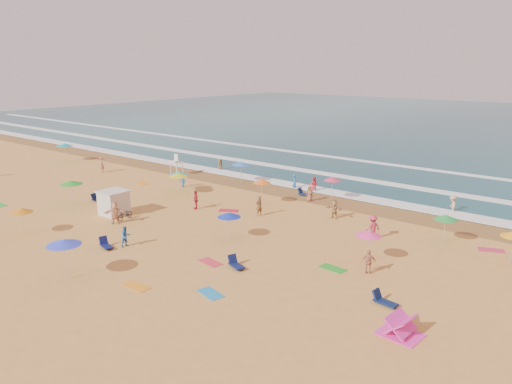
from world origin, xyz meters
The scene contains 13 objects.
ground centered at (0.00, 0.00, 0.00)m, with size 220.00×220.00×0.00m, color gold.
ocean centered at (0.00, 84.00, 0.00)m, with size 220.00×140.00×0.18m, color #0C4756.
wet_sand centered at (0.00, 12.50, 0.01)m, with size 220.00×220.00×0.00m, color olive.
surf_foam centered at (0.00, 21.32, 0.10)m, with size 200.00×18.70×0.05m.
cabana centered at (-5.61, -3.24, 1.00)m, with size 2.00×2.00×2.00m, color silver.
cabana_roof centered at (-5.61, -3.24, 2.06)m, with size 2.20×2.20×0.12m, color silver.
bicycle centered at (-3.71, -3.54, 0.45)m, with size 0.60×1.71×0.90m, color black.
lifeguard_stand centered at (-13.21, 10.78, 1.05)m, with size 1.20×1.20×2.10m, color white, non-canonical shape.
beach_umbrellas centered at (-0.59, 0.30, 2.12)m, with size 62.07×30.99×0.79m.
loungers centered at (3.33, -2.77, 0.17)m, with size 46.78×28.18×0.34m.
towels centered at (-0.20, -2.86, 0.01)m, with size 50.10×20.52×0.03m.
popup_tents centered at (23.77, -0.90, 0.60)m, with size 6.35×12.85×1.20m.
beachgoers centered at (0.36, 4.82, 0.78)m, with size 47.22×27.01×2.11m.
Camera 1 is at (29.87, -27.46, 12.64)m, focal length 35.00 mm.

